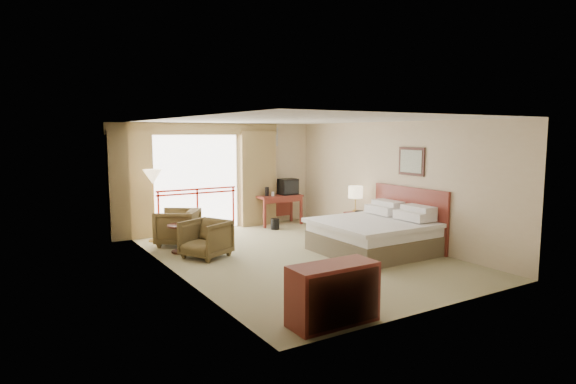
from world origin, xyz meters
TOP-DOWN VIEW (x-y plane):
  - floor at (0.00, 0.00)m, footprint 7.00×7.00m
  - ceiling at (0.00, 0.00)m, footprint 7.00×7.00m
  - wall_back at (0.00, 3.50)m, footprint 5.00×0.00m
  - wall_front at (0.00, -3.50)m, footprint 5.00×0.00m
  - wall_left at (-2.50, 0.00)m, footprint 0.00×7.00m
  - wall_right at (2.50, 0.00)m, footprint 0.00×7.00m
  - balcony_door at (-0.80, 3.48)m, footprint 2.40×0.00m
  - balcony_railing at (-0.80, 3.46)m, footprint 2.09×0.03m
  - curtain_left at (-2.45, 3.35)m, footprint 1.00×0.26m
  - curtain_right at (0.85, 3.35)m, footprint 1.00×0.26m
  - valance at (-0.80, 3.38)m, footprint 4.40×0.22m
  - hvac_vent at (1.30, 3.47)m, footprint 0.50×0.04m
  - bed at (1.50, -0.60)m, footprint 2.13×2.06m
  - headboard at (2.46, -0.60)m, footprint 0.06×2.10m
  - framed_art at (2.47, -0.60)m, footprint 0.04×0.72m
  - nightstand at (2.13, 0.77)m, footprint 0.42×0.49m
  - table_lamp at (2.13, 0.82)m, footprint 0.34×0.34m
  - phone at (2.08, 0.62)m, footprint 0.19×0.17m
  - desk at (1.34, 3.13)m, footprint 1.22×0.59m
  - tv at (1.64, 3.07)m, footprint 0.48×0.38m
  - coffee_maker at (0.99, 3.08)m, footprint 0.12×0.12m
  - cup at (1.14, 3.03)m, footprint 0.09×0.09m
  - wastebasket at (0.93, 2.55)m, footprint 0.27×0.27m
  - armchair_far at (-1.76, 2.17)m, footprint 1.20×1.20m
  - armchair_near at (-1.63, 0.83)m, footprint 1.09×1.08m
  - side_table at (-1.93, 1.48)m, footprint 0.53×0.53m
  - book at (-1.93, 1.48)m, footprint 0.18×0.23m
  - floor_lamp at (-2.09, 2.81)m, footprint 0.42×0.42m
  - dresser at (-1.49, -3.16)m, footprint 1.18×0.50m

SIDE VIEW (x-z plane):
  - floor at x=0.00m, z-range 0.00..0.00m
  - armchair_far at x=-1.76m, z-range -0.40..0.40m
  - armchair_near at x=-1.63m, z-range -0.37..0.37m
  - wastebasket at x=0.93m, z-range 0.00..0.28m
  - nightstand at x=2.13m, z-range 0.00..0.58m
  - bed at x=1.50m, z-range -0.11..0.86m
  - dresser at x=-1.49m, z-range 0.00..0.79m
  - side_table at x=-1.93m, z-range 0.11..0.69m
  - book at x=-1.93m, z-range 0.57..0.59m
  - phone at x=2.08m, z-range 0.58..0.65m
  - desk at x=1.34m, z-range 0.22..1.02m
  - headboard at x=2.46m, z-range 0.00..1.30m
  - balcony_railing at x=-0.80m, z-range 0.30..1.32m
  - cup at x=1.14m, z-range 0.79..0.91m
  - coffee_maker at x=0.99m, z-range 0.79..1.04m
  - tv at x=1.64m, z-range 0.79..1.23m
  - table_lamp at x=2.13m, z-range 0.75..1.35m
  - balcony_door at x=-0.80m, z-range 0.00..2.40m
  - curtain_left at x=-2.45m, z-range 0.00..2.50m
  - curtain_right at x=0.85m, z-range 0.00..2.50m
  - wall_left at x=-2.50m, z-range -2.15..4.85m
  - wall_right at x=2.50m, z-range -2.15..4.85m
  - wall_back at x=0.00m, z-range -1.15..3.85m
  - wall_front at x=0.00m, z-range -1.15..3.85m
  - floor_lamp at x=-2.09m, z-range 0.59..2.23m
  - framed_art at x=2.47m, z-range 1.55..2.15m
  - hvac_vent at x=1.30m, z-range 2.10..2.60m
  - valance at x=-0.80m, z-range 2.41..2.69m
  - ceiling at x=0.00m, z-range 2.70..2.70m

